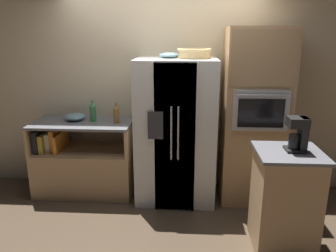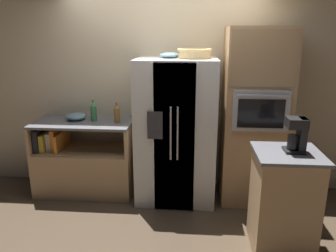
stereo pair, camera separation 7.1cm
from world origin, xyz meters
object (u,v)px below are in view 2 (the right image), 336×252
Objects in this scene: wall_oven at (254,117)px; wicker_basket at (194,53)px; mixing_bowl at (76,116)px; coffee_maker at (298,134)px; refrigerator at (176,131)px; bottle_short at (94,111)px; fruit_bowl at (169,55)px; bottle_tall at (117,114)px.

wall_oven is 5.35× the size of wicker_basket.
wall_oven is 8.14× the size of mixing_bowl.
wicker_basket is at bearing 133.41° from coffee_maker.
refrigerator is 0.95m from wicker_basket.
wall_oven is 1.99m from bottle_short.
bottle_tall is at bearing -178.51° from fruit_bowl.
coffee_maker is (1.14, -0.95, 0.29)m from refrigerator.
wall_oven is at bearing -2.53° from mixing_bowl.
wall_oven reaches higher than refrigerator.
coffee_maker is (2.43, -1.10, 0.17)m from mixing_bowl.
wicker_basket is at bearing 11.32° from refrigerator.
wicker_basket is 1.71m from mixing_bowl.
wicker_basket reaches higher than coffee_maker.
mixing_bowl is 2.68m from coffee_maker.
bottle_tall is 0.97× the size of mixing_bowl.
fruit_bowl is at bearing -2.17° from bottle_short.
coffee_maker is at bearing -24.30° from mixing_bowl.
mixing_bowl is at bearing 177.47° from wall_oven.
bottle_tall is (-0.65, -0.02, -0.71)m from fruit_bowl.
bottle_short is at bearing 176.30° from wicker_basket.
fruit_bowl is 0.95× the size of bottle_tall.
fruit_bowl is at bearing 139.88° from coffee_maker.
wall_oven is at bearing -1.80° from fruit_bowl.
refrigerator is 6.96× the size of bottle_tall.
wicker_basket is (0.20, 0.04, 0.93)m from refrigerator.
bottle_short is (-1.99, 0.07, 0.02)m from wall_oven.
wall_oven is 1.68m from bottle_tall.
coffee_maker is (1.23, -1.03, -0.61)m from fruit_bowl.
bottle_short is at bearing 153.97° from coffee_maker.
refrigerator is 0.77m from bottle_tall.
wicker_basket is at bearing -1.66° from bottle_tall.
wicker_basket is 1.65× the size of fruit_bowl.
bottle_tall is 0.93× the size of bottle_short.
wicker_basket reaches higher than bottle_short.
refrigerator is at bearing 140.15° from coffee_maker.
coffee_maker is at bearing -46.59° from wicker_basket.
wicker_basket is 1.57× the size of bottle_tall.
fruit_bowl is at bearing 171.30° from wicker_basket.
wicker_basket is at bearing -4.23° from mixing_bowl.
mixing_bowl is at bearing 171.45° from bottle_tall.
mixing_bowl is at bearing 175.77° from wicker_basket.
wall_oven is 6.65× the size of coffee_maker.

